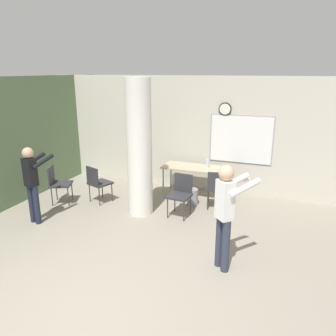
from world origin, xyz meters
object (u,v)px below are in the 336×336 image
Objects in this scene: bottle_on_table at (207,163)px; chair_table_right at (217,187)px; chair_table_front at (181,192)px; chair_by_left_wall at (58,182)px; folding_table at (193,169)px; chair_near_pillar at (98,181)px; person_watching_back at (32,179)px; person_playing_side at (226,210)px.

bottle_on_table reaches higher than chair_table_right.
chair_table_front is 1.00× the size of chair_by_left_wall.
chair_table_right is (0.70, -0.56, -0.16)m from folding_table.
folding_table is 2.24m from chair_near_pillar.
person_watching_back is (0.22, -0.97, 0.39)m from chair_by_left_wall.
chair_by_left_wall and chair_table_right have the same top height.
folding_table is 1.66× the size of chair_by_left_wall.
chair_table_right reaches higher than folding_table.
chair_table_front reaches higher than folding_table.
person_watching_back is at bearing -77.41° from chair_by_left_wall.
chair_near_pillar is 1.50m from person_watching_back.
chair_table_front is at bearing 127.66° from person_playing_side.
chair_near_pillar is 3.59m from person_playing_side.
chair_table_right is 2.31m from person_playing_side.
chair_near_pillar is (-1.90, -1.18, -0.16)m from folding_table.
chair_by_left_wall is 1.00× the size of chair_table_right.
chair_near_pillar is at bearing 22.02° from chair_by_left_wall.
person_playing_side is (3.20, -1.56, 0.46)m from chair_near_pillar.
bottle_on_table is (0.32, 0.10, 0.16)m from folding_table.
person_playing_side is 3.82m from person_watching_back.
person_playing_side reaches higher than bottle_on_table.
person_watching_back reaches higher than chair_near_pillar.
chair_by_left_wall is 0.53× the size of person_playing_side.
folding_table is 1.66× the size of chair_table_front.
chair_by_left_wall is at bearing -157.98° from chair_near_pillar.
person_playing_side is (0.60, -2.18, 0.46)m from chair_table_right.
chair_by_left_wall is at bearing -164.51° from chair_table_right.
person_playing_side reaches higher than person_watching_back.
chair_table_right is at bearing 105.35° from person_playing_side.
person_watching_back reaches higher than chair_table_front.
bottle_on_table is 0.31× the size of chair_table_front.
chair_table_front and chair_by_left_wall have the same top height.
person_watching_back reaches higher than chair_table_right.
chair_by_left_wall is 0.57× the size of person_watching_back.
person_watching_back is at bearing 176.17° from person_playing_side.
chair_by_left_wall reaches higher than folding_table.
chair_table_right is at bearing 43.92° from chair_table_front.
folding_table is at bearing 141.21° from chair_table_right.
person_playing_side is at bearing -64.65° from folding_table.
person_playing_side reaches higher than chair_table_right.
chair_by_left_wall is (-2.73, -1.51, -0.16)m from folding_table.
chair_table_right is at bearing 30.94° from person_watching_back.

